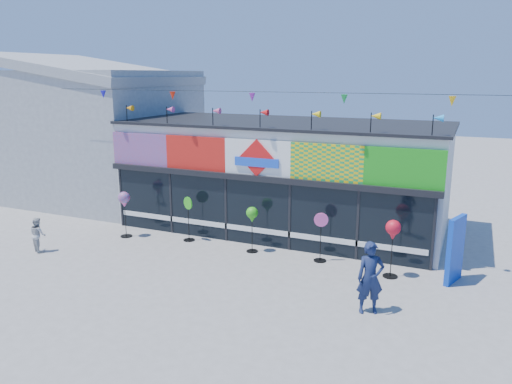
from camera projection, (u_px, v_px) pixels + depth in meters
The scene contains 11 objects.
ground at pixel (210, 281), 14.48m from camera, with size 80.00×80.00×0.00m, color gray.
kite_shop at pixel (283, 175), 19.31m from camera, with size 16.00×5.70×5.31m.
neighbour_building at pixel (96, 131), 23.89m from camera, with size 8.18×7.20×6.87m.
blue_sign at pixel (455, 250), 14.18m from camera, with size 0.45×0.97×1.95m.
spinner_0 at pixel (124, 201), 18.10m from camera, with size 0.43×0.43×1.70m.
spinner_1 at pixel (188, 218), 17.79m from camera, with size 0.44×0.41×1.62m.
spinner_2 at pixel (252, 216), 16.57m from camera, with size 0.39×0.39×1.56m.
spinner_3 at pixel (321, 236), 15.81m from camera, with size 0.44×0.41×1.60m.
spinner_4 at pixel (393, 232), 14.44m from camera, with size 0.44×0.44×1.75m.
adult_man at pixel (370, 278), 12.35m from camera, with size 0.67×0.44×1.85m, color #162146.
child at pixel (38, 234), 16.76m from camera, with size 0.58×0.33×1.18m, color #B8B8B8.
Camera 1 is at (6.63, -11.83, 5.84)m, focal length 35.00 mm.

